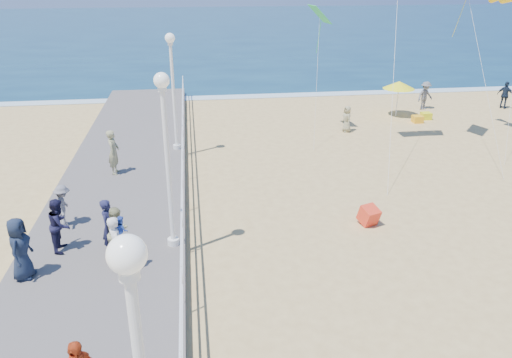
{
  "coord_description": "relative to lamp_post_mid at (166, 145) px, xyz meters",
  "views": [
    {
      "loc": [
        -4.6,
        -13.68,
        8.28
      ],
      "look_at": [
        -2.5,
        2.0,
        1.6
      ],
      "focal_mm": 35.0,
      "sensor_mm": 36.0,
      "label": 1
    }
  ],
  "objects": [
    {
      "name": "spectator_2",
      "position": [
        -3.56,
        1.75,
        -2.55
      ],
      "size": [
        0.62,
        0.97,
        1.43
      ],
      "primitive_type": "imported",
      "rotation": [
        0.0,
        0.0,
        1.67
      ],
      "color": "slate",
      "rests_on": "boardwalk"
    },
    {
      "name": "beach_walker_c",
      "position": [
        9.17,
        11.77,
        -2.94
      ],
      "size": [
        0.56,
        0.76,
        1.44
      ],
      "primitive_type": "imported",
      "rotation": [
        0.0,
        0.0,
        -1.42
      ],
      "color": "gray",
      "rests_on": "ground"
    },
    {
      "name": "beach_walker_b",
      "position": [
        20.65,
        15.24,
        -2.8
      ],
      "size": [
        0.96,
        1.05,
        1.72
      ],
      "primitive_type": "imported",
      "rotation": [
        0.0,
        0.0,
        2.24
      ],
      "color": "#172233",
      "rests_on": "ground"
    },
    {
      "name": "beach_umbrella",
      "position": [
        13.09,
        14.38,
        -1.75
      ],
      "size": [
        1.9,
        1.9,
        2.14
      ],
      "color": "white",
      "rests_on": "ground"
    },
    {
      "name": "spectator_0",
      "position": [
        -1.82,
        -0.19,
        -2.4
      ],
      "size": [
        0.58,
        0.72,
        1.72
      ],
      "primitive_type": "imported",
      "rotation": [
        0.0,
        0.0,
        1.26
      ],
      "color": "#1A1B3A",
      "rests_on": "boardwalk"
    },
    {
      "name": "box_kite",
      "position": [
        6.71,
        1.15,
        -3.36
      ],
      "size": [
        0.76,
        0.86,
        0.74
      ],
      "primitive_type": "cube",
      "rotation": [
        0.31,
        0.0,
        0.36
      ],
      "color": "red",
      "rests_on": "ground"
    },
    {
      "name": "lamp_post_mid",
      "position": [
        0.0,
        0.0,
        0.0
      ],
      "size": [
        0.44,
        0.44,
        5.32
      ],
      "color": "white",
      "rests_on": "boardwalk"
    },
    {
      "name": "beach_chair_left",
      "position": [
        14.62,
        13.52,
        -3.46
      ],
      "size": [
        0.55,
        0.55,
        0.4
      ],
      "primitive_type": "cube",
      "color": "yellow",
      "rests_on": "ground"
    },
    {
      "name": "toddler_held",
      "position": [
        -1.31,
        -1.24,
        -1.99
      ],
      "size": [
        0.43,
        0.49,
        0.84
      ],
      "primitive_type": "imported",
      "rotation": [
        0.0,
        0.0,
        1.89
      ],
      "color": "blue",
      "rests_on": "boardwalk"
    },
    {
      "name": "boardwalk",
      "position": [
        -2.15,
        0.0,
        -3.46
      ],
      "size": [
        5.0,
        44.0,
        0.4
      ],
      "primitive_type": "cube",
      "color": "slate",
      "rests_on": "ground"
    },
    {
      "name": "beach_walker_a",
      "position": [
        15.51,
        15.75,
        -2.78
      ],
      "size": [
        1.29,
        1.0,
        1.76
      ],
      "primitive_type": "imported",
      "rotation": [
        0.0,
        0.0,
        0.35
      ],
      "color": "#5C5E62",
      "rests_on": "ground"
    },
    {
      "name": "spectator_1",
      "position": [
        -1.51,
        -0.65,
        -2.42
      ],
      "size": [
        0.94,
        1.02,
        1.67
      ],
      "primitive_type": "imported",
      "rotation": [
        0.0,
        0.0,
        1.08
      ],
      "color": "#949266",
      "rests_on": "boardwalk"
    },
    {
      "name": "spectator_4",
      "position": [
        -4.04,
        -1.25,
        -2.36
      ],
      "size": [
        0.67,
        0.94,
        1.8
      ],
      "primitive_type": "imported",
      "rotation": [
        0.0,
        0.0,
        1.45
      ],
      "color": "#172032",
      "rests_on": "boardwalk"
    },
    {
      "name": "railing",
      "position": [
        0.3,
        0.0,
        -2.41
      ],
      "size": [
        0.05,
        42.0,
        0.55
      ],
      "color": "white",
      "rests_on": "boardwalk"
    },
    {
      "name": "ground",
      "position": [
        5.35,
        0.0,
        -3.66
      ],
      "size": [
        160.0,
        160.0,
        0.0
      ],
      "primitive_type": "plane",
      "color": "tan",
      "rests_on": "ground"
    },
    {
      "name": "lamp_post_far",
      "position": [
        0.0,
        9.0,
        0.0
      ],
      "size": [
        0.44,
        0.44,
        5.32
      ],
      "color": "white",
      "rests_on": "boardwalk"
    },
    {
      "name": "kite_diamond_green",
      "position": [
        7.39,
        11.85,
        2.52
      ],
      "size": [
        1.05,
        1.35,
        0.9
      ],
      "primitive_type": "cube",
      "rotation": [
        0.77,
        0.0,
        1.68
      ],
      "color": "green"
    },
    {
      "name": "beach_chair_right",
      "position": [
        13.82,
        12.94,
        -3.46
      ],
      "size": [
        0.55,
        0.55,
        0.4
      ],
      "primitive_type": "cube",
      "color": "#F9AA1A",
      "rests_on": "ground"
    },
    {
      "name": "surf_line",
      "position": [
        5.35,
        20.5,
        -3.63
      ],
      "size": [
        160.0,
        1.2,
        0.04
      ],
      "primitive_type": "cube",
      "color": "white",
      "rests_on": "ground"
    },
    {
      "name": "spectator_7",
      "position": [
        -3.32,
        0.17,
        -2.43
      ],
      "size": [
        0.63,
        0.81,
        1.66
      ],
      "primitive_type": "imported",
      "rotation": [
        0.0,
        0.0,
        1.57
      ],
      "color": "#171631",
      "rests_on": "boardwalk"
    },
    {
      "name": "ocean",
      "position": [
        5.35,
        65.0,
        -3.65
      ],
      "size": [
        160.0,
        90.0,
        0.05
      ],
      "primitive_type": "cube",
      "color": "#0C2F48",
      "rests_on": "ground"
    },
    {
      "name": "spectator_6",
      "position": [
        -2.49,
        6.23,
        -2.33
      ],
      "size": [
        0.53,
        0.73,
        1.86
      ],
      "primitive_type": "imported",
      "rotation": [
        0.0,
        0.0,
        1.45
      ],
      "color": "#918F64",
      "rests_on": "boardwalk"
    },
    {
      "name": "woman_holding_toddler",
      "position": [
        -1.46,
        -1.39,
        -2.39
      ],
      "size": [
        0.6,
        0.74,
        1.75
      ],
      "primitive_type": "imported",
      "rotation": [
        0.0,
        0.0,
        1.89
      ],
      "color": "silver",
      "rests_on": "boardwalk"
    }
  ]
}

